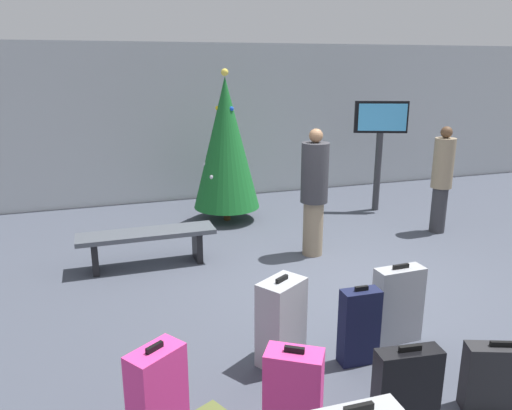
{
  "coord_description": "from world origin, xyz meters",
  "views": [
    {
      "loc": [
        -2.84,
        -5.05,
        2.6
      ],
      "look_at": [
        -0.95,
        0.66,
        0.9
      ],
      "focal_mm": 35.14,
      "sensor_mm": 36.0,
      "label": 1
    }
  ],
  "objects_px": {
    "suitcase_1": "(359,327)",
    "suitcase_6": "(293,398)",
    "waiting_bench": "(147,239)",
    "suitcase_8": "(281,322)",
    "holiday_tree": "(226,144)",
    "suitcase_3": "(406,392)",
    "suitcase_2": "(158,398)",
    "suitcase_5": "(497,378)",
    "traveller_0": "(442,177)",
    "suitcase_4": "(398,305)",
    "traveller_1": "(314,190)",
    "flight_info_kiosk": "(380,134)"
  },
  "relations": [
    {
      "from": "suitcase_4",
      "to": "suitcase_8",
      "type": "relative_size",
      "value": 0.95
    },
    {
      "from": "holiday_tree",
      "to": "suitcase_2",
      "type": "bearing_deg",
      "value": -110.32
    },
    {
      "from": "suitcase_4",
      "to": "suitcase_3",
      "type": "bearing_deg",
      "value": -120.92
    },
    {
      "from": "suitcase_1",
      "to": "suitcase_4",
      "type": "xyz_separation_m",
      "value": [
        0.54,
        0.21,
        0.02
      ]
    },
    {
      "from": "waiting_bench",
      "to": "suitcase_1",
      "type": "bearing_deg",
      "value": -61.98
    },
    {
      "from": "waiting_bench",
      "to": "suitcase_2",
      "type": "relative_size",
      "value": 2.25
    },
    {
      "from": "suitcase_1",
      "to": "suitcase_4",
      "type": "relative_size",
      "value": 0.94
    },
    {
      "from": "suitcase_6",
      "to": "suitcase_5",
      "type": "bearing_deg",
      "value": -5.85
    },
    {
      "from": "suitcase_3",
      "to": "suitcase_4",
      "type": "bearing_deg",
      "value": 59.08
    },
    {
      "from": "flight_info_kiosk",
      "to": "suitcase_2",
      "type": "xyz_separation_m",
      "value": [
        -4.61,
        -4.71,
        -1.02
      ]
    },
    {
      "from": "holiday_tree",
      "to": "suitcase_6",
      "type": "height_order",
      "value": "holiday_tree"
    },
    {
      "from": "traveller_1",
      "to": "suitcase_2",
      "type": "bearing_deg",
      "value": -130.22
    },
    {
      "from": "flight_info_kiosk",
      "to": "traveller_1",
      "type": "distance_m",
      "value": 2.69
    },
    {
      "from": "holiday_tree",
      "to": "waiting_bench",
      "type": "distance_m",
      "value": 2.44
    },
    {
      "from": "suitcase_5",
      "to": "suitcase_8",
      "type": "distance_m",
      "value": 1.76
    },
    {
      "from": "holiday_tree",
      "to": "suitcase_2",
      "type": "height_order",
      "value": "holiday_tree"
    },
    {
      "from": "traveller_0",
      "to": "suitcase_2",
      "type": "relative_size",
      "value": 2.12
    },
    {
      "from": "holiday_tree",
      "to": "traveller_0",
      "type": "relative_size",
      "value": 1.5
    },
    {
      "from": "traveller_1",
      "to": "suitcase_8",
      "type": "distance_m",
      "value": 2.77
    },
    {
      "from": "traveller_1",
      "to": "suitcase_2",
      "type": "relative_size",
      "value": 2.23
    },
    {
      "from": "traveller_1",
      "to": "suitcase_8",
      "type": "relative_size",
      "value": 2.14
    },
    {
      "from": "flight_info_kiosk",
      "to": "suitcase_5",
      "type": "height_order",
      "value": "flight_info_kiosk"
    },
    {
      "from": "suitcase_2",
      "to": "suitcase_6",
      "type": "bearing_deg",
      "value": -16.75
    },
    {
      "from": "suitcase_1",
      "to": "suitcase_6",
      "type": "relative_size",
      "value": 0.98
    },
    {
      "from": "flight_info_kiosk",
      "to": "waiting_bench",
      "type": "distance_m",
      "value": 4.63
    },
    {
      "from": "traveller_1",
      "to": "holiday_tree",
      "type": "bearing_deg",
      "value": 110.35
    },
    {
      "from": "waiting_bench",
      "to": "traveller_1",
      "type": "distance_m",
      "value": 2.34
    },
    {
      "from": "flight_info_kiosk",
      "to": "traveller_0",
      "type": "xyz_separation_m",
      "value": [
        0.27,
        -1.41,
        -0.5
      ]
    },
    {
      "from": "suitcase_1",
      "to": "suitcase_3",
      "type": "distance_m",
      "value": 0.91
    },
    {
      "from": "suitcase_3",
      "to": "suitcase_8",
      "type": "height_order",
      "value": "suitcase_8"
    },
    {
      "from": "traveller_0",
      "to": "flight_info_kiosk",
      "type": "bearing_deg",
      "value": 100.67
    },
    {
      "from": "suitcase_4",
      "to": "suitcase_2",
      "type": "bearing_deg",
      "value": -163.98
    },
    {
      "from": "suitcase_2",
      "to": "suitcase_5",
      "type": "height_order",
      "value": "suitcase_2"
    },
    {
      "from": "waiting_bench",
      "to": "suitcase_6",
      "type": "xyz_separation_m",
      "value": [
        0.59,
        -3.61,
        -0.01
      ]
    },
    {
      "from": "holiday_tree",
      "to": "suitcase_4",
      "type": "height_order",
      "value": "holiday_tree"
    },
    {
      "from": "holiday_tree",
      "to": "waiting_bench",
      "type": "relative_size",
      "value": 1.42
    },
    {
      "from": "suitcase_2",
      "to": "holiday_tree",
      "type": "bearing_deg",
      "value": 69.68
    },
    {
      "from": "waiting_bench",
      "to": "suitcase_8",
      "type": "distance_m",
      "value": 2.79
    },
    {
      "from": "suitcase_1",
      "to": "suitcase_6",
      "type": "height_order",
      "value": "suitcase_6"
    },
    {
      "from": "traveller_0",
      "to": "suitcase_2",
      "type": "xyz_separation_m",
      "value": [
        -4.87,
        -3.3,
        -0.51
      ]
    },
    {
      "from": "suitcase_4",
      "to": "suitcase_5",
      "type": "xyz_separation_m",
      "value": [
        0.15,
        -1.12,
        -0.1
      ]
    },
    {
      "from": "suitcase_5",
      "to": "suitcase_6",
      "type": "xyz_separation_m",
      "value": [
        -1.63,
        0.17,
        0.09
      ]
    },
    {
      "from": "waiting_bench",
      "to": "suitcase_6",
      "type": "distance_m",
      "value": 3.66
    },
    {
      "from": "traveller_0",
      "to": "suitcase_1",
      "type": "distance_m",
      "value": 4.19
    },
    {
      "from": "suitcase_8",
      "to": "waiting_bench",
      "type": "bearing_deg",
      "value": 108.23
    },
    {
      "from": "traveller_1",
      "to": "traveller_0",
      "type": "bearing_deg",
      "value": 6.66
    },
    {
      "from": "holiday_tree",
      "to": "suitcase_8",
      "type": "bearing_deg",
      "value": -98.78
    },
    {
      "from": "traveller_1",
      "to": "suitcase_6",
      "type": "height_order",
      "value": "traveller_1"
    },
    {
      "from": "holiday_tree",
      "to": "suitcase_1",
      "type": "xyz_separation_m",
      "value": [
        -0.01,
        -4.51,
        -0.97
      ]
    },
    {
      "from": "waiting_bench",
      "to": "suitcase_4",
      "type": "xyz_separation_m",
      "value": [
        2.07,
        -2.66,
        0.01
      ]
    }
  ]
}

